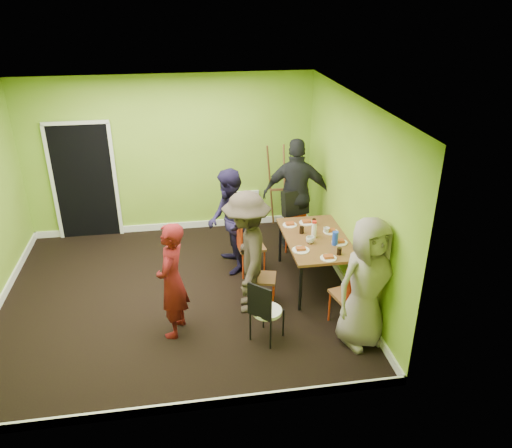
% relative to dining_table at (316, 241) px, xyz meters
% --- Properties ---
extents(ground, '(5.00, 5.00, 0.00)m').
position_rel_dining_table_xyz_m(ground, '(-2.05, -0.05, -0.70)').
color(ground, black).
rests_on(ground, ground).
extents(room_walls, '(5.04, 4.54, 2.82)m').
position_rel_dining_table_xyz_m(room_walls, '(-2.07, -0.01, 0.29)').
color(room_walls, '#7AA42A').
rests_on(room_walls, ground).
extents(dining_table, '(0.90, 1.50, 0.75)m').
position_rel_dining_table_xyz_m(dining_table, '(0.00, 0.00, 0.00)').
color(dining_table, black).
rests_on(dining_table, ground).
extents(chair_left_far, '(0.45, 0.44, 0.97)m').
position_rel_dining_table_xyz_m(chair_left_far, '(-0.99, 0.43, -0.15)').
color(chair_left_far, red).
rests_on(chair_left_far, ground).
extents(chair_left_near, '(0.42, 0.42, 0.85)m').
position_rel_dining_table_xyz_m(chair_left_near, '(-0.93, -0.39, -0.22)').
color(chair_left_near, red).
rests_on(chair_left_near, ground).
extents(chair_back_end, '(0.57, 0.63, 1.08)m').
position_rel_dining_table_xyz_m(chair_back_end, '(-0.06, 1.02, 0.07)').
color(chair_back_end, red).
rests_on(chair_back_end, ground).
extents(chair_front_end, '(0.50, 0.50, 1.01)m').
position_rel_dining_table_xyz_m(chair_front_end, '(0.17, -1.20, -0.13)').
color(chair_front_end, red).
rests_on(chair_front_end, ground).
extents(chair_bentwood, '(0.47, 0.47, 0.86)m').
position_rel_dining_table_xyz_m(chair_bentwood, '(-0.99, -1.26, -0.22)').
color(chair_bentwood, black).
rests_on(chair_bentwood, ground).
extents(easel, '(0.66, 0.62, 1.64)m').
position_rel_dining_table_xyz_m(easel, '(-0.11, 1.89, 0.11)').
color(easel, brown).
rests_on(easel, ground).
extents(plate_near_left, '(0.22, 0.22, 0.01)m').
position_rel_dining_table_xyz_m(plate_near_left, '(-0.29, 0.47, 0.06)').
color(plate_near_left, white).
rests_on(plate_near_left, dining_table).
extents(plate_near_right, '(0.24, 0.24, 0.01)m').
position_rel_dining_table_xyz_m(plate_near_right, '(-0.32, -0.35, 0.06)').
color(plate_near_right, white).
rests_on(plate_near_right, dining_table).
extents(plate_far_back, '(0.23, 0.23, 0.01)m').
position_rel_dining_table_xyz_m(plate_far_back, '(-0.02, 0.51, 0.06)').
color(plate_far_back, white).
rests_on(plate_far_back, dining_table).
extents(plate_far_front, '(0.22, 0.22, 0.01)m').
position_rel_dining_table_xyz_m(plate_far_front, '(-0.00, -0.63, 0.06)').
color(plate_far_front, white).
rests_on(plate_far_front, dining_table).
extents(plate_wall_back, '(0.23, 0.23, 0.01)m').
position_rel_dining_table_xyz_m(plate_wall_back, '(0.26, 0.15, 0.06)').
color(plate_wall_back, white).
rests_on(plate_wall_back, dining_table).
extents(plate_wall_front, '(0.23, 0.23, 0.01)m').
position_rel_dining_table_xyz_m(plate_wall_front, '(0.29, -0.21, 0.06)').
color(plate_wall_front, white).
rests_on(plate_wall_front, dining_table).
extents(thermos, '(0.07, 0.07, 0.23)m').
position_rel_dining_table_xyz_m(thermos, '(-0.04, 0.01, 0.17)').
color(thermos, white).
rests_on(thermos, dining_table).
extents(blue_bottle, '(0.08, 0.08, 0.20)m').
position_rel_dining_table_xyz_m(blue_bottle, '(0.20, -0.26, 0.16)').
color(blue_bottle, '#1A3CC3').
rests_on(blue_bottle, dining_table).
extents(orange_bottle, '(0.04, 0.04, 0.07)m').
position_rel_dining_table_xyz_m(orange_bottle, '(0.00, 0.16, 0.09)').
color(orange_bottle, red).
rests_on(orange_bottle, dining_table).
extents(glass_mid, '(0.07, 0.07, 0.11)m').
position_rel_dining_table_xyz_m(glass_mid, '(-0.18, 0.17, 0.11)').
color(glass_mid, black).
rests_on(glass_mid, dining_table).
extents(glass_back, '(0.06, 0.06, 0.10)m').
position_rel_dining_table_xyz_m(glass_back, '(0.08, 0.42, 0.11)').
color(glass_back, black).
rests_on(glass_back, dining_table).
extents(glass_front, '(0.07, 0.07, 0.10)m').
position_rel_dining_table_xyz_m(glass_front, '(0.17, -0.54, 0.10)').
color(glass_front, black).
rests_on(glass_front, dining_table).
extents(cup_a, '(0.12, 0.12, 0.09)m').
position_rel_dining_table_xyz_m(cup_a, '(-0.13, -0.15, 0.10)').
color(cup_a, white).
rests_on(cup_a, dining_table).
extents(cup_b, '(0.09, 0.09, 0.09)m').
position_rel_dining_table_xyz_m(cup_b, '(0.19, 0.13, 0.10)').
color(cup_b, white).
rests_on(cup_b, dining_table).
extents(person_standing, '(0.52, 0.65, 1.55)m').
position_rel_dining_table_xyz_m(person_standing, '(-2.10, -0.90, 0.08)').
color(person_standing, '#580F11').
rests_on(person_standing, ground).
extents(person_left_far, '(0.68, 0.84, 1.65)m').
position_rel_dining_table_xyz_m(person_left_far, '(-1.21, 0.58, 0.13)').
color(person_left_far, '#1A1534').
rests_on(person_left_far, ground).
extents(person_left_near, '(0.76, 1.18, 1.72)m').
position_rel_dining_table_xyz_m(person_left_near, '(-1.10, -0.50, 0.17)').
color(person_left_near, '#322921').
rests_on(person_left_near, ground).
extents(person_back_end, '(1.18, 0.67, 1.90)m').
position_rel_dining_table_xyz_m(person_back_end, '(-0.02, 1.19, 0.26)').
color(person_back_end, black).
rests_on(person_back_end, ground).
extents(person_front_end, '(0.95, 0.75, 1.71)m').
position_rel_dining_table_xyz_m(person_front_end, '(0.22, -1.46, 0.16)').
color(person_front_end, gray).
rests_on(person_front_end, ground).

